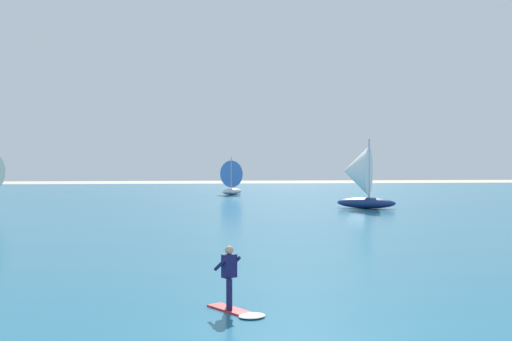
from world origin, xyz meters
TOP-DOWN VIEW (x-y plane):
  - ocean at (0.00, 51.13)m, footprint 160.00×90.00m
  - kitesurfer at (-1.11, 16.94)m, footprint 1.57×1.93m
  - sailboat_mid_right at (9.95, 49.29)m, footprint 4.75×4.25m
  - sailboat_far_left at (1.28, 68.64)m, footprint 3.38×3.62m

SIDE VIEW (x-z plane):
  - ocean at x=0.00m, z-range 0.00..0.10m
  - kitesurfer at x=-1.11m, z-range -0.13..1.54m
  - sailboat_far_left at x=1.28m, z-range -0.07..3.95m
  - sailboat_mid_right at x=9.95m, z-range -0.12..5.22m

